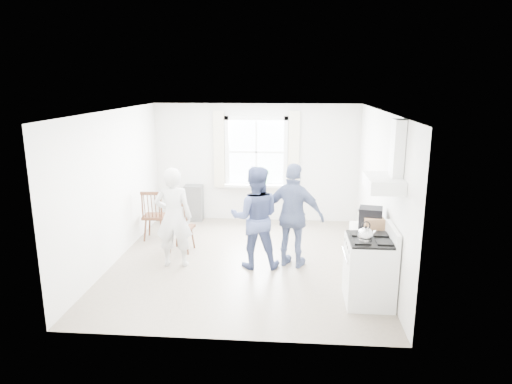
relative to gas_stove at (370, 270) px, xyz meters
name	(u,v)px	position (x,y,z in m)	size (l,w,h in m)	color
room_shell	(245,189)	(-1.91, 1.35, 0.82)	(4.62, 5.12, 2.64)	gray
window_assembly	(256,156)	(-1.91, 3.80, 0.98)	(1.88, 0.24, 1.70)	white
range_hood	(388,171)	(0.16, 0.00, 1.42)	(0.45, 0.76, 0.94)	white
shelf_unit	(194,203)	(-3.31, 3.68, -0.08)	(0.40, 0.30, 0.80)	slate
gas_stove	(370,270)	(0.00, 0.00, 0.00)	(0.68, 0.76, 1.12)	white
kettle	(365,235)	(-0.11, -0.15, 0.56)	(0.21, 0.21, 0.30)	silver
low_cabinet	(367,254)	(0.07, 0.70, -0.03)	(0.50, 0.55, 0.90)	white
stereo_stack	(371,217)	(0.09, 0.68, 0.57)	(0.39, 0.37, 0.31)	black
cardboard_box	(374,224)	(0.12, 0.54, 0.51)	(0.29, 0.21, 0.19)	#A77951
windsor_chair_a	(153,210)	(-3.81, 2.27, 0.14)	(0.44, 0.43, 1.02)	#452516
windsor_chair_b	(179,222)	(-3.14, 1.66, 0.11)	(0.46, 0.46, 0.98)	#452516
person_left	(174,217)	(-3.08, 1.08, 0.37)	(0.62, 0.62, 1.70)	silver
person_mid	(255,218)	(-1.71, 1.15, 0.38)	(0.84, 0.84, 1.73)	#424E7B
person_right	(294,216)	(-1.07, 1.23, 0.40)	(1.04, 1.04, 1.77)	navy
potted_plant	(265,177)	(-1.71, 3.71, 0.53)	(0.19, 0.19, 0.34)	#35773D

